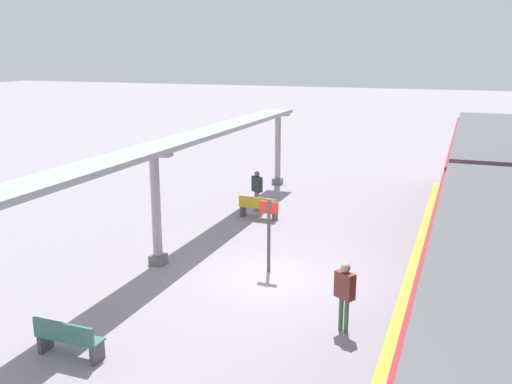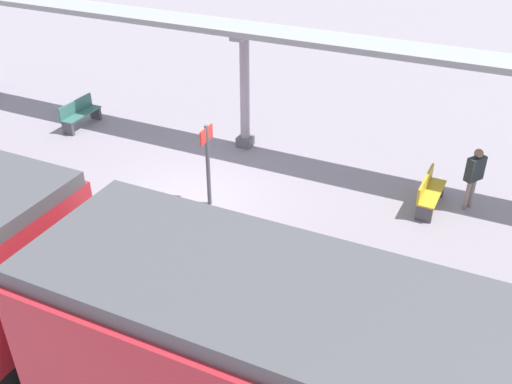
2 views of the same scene
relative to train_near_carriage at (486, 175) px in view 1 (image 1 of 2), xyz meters
name	(u,v)px [view 1 (image 1 of 2)]	position (x,y,z in m)	size (l,w,h in m)	color
ground_plane	(272,278)	(5.65, 8.04, -1.83)	(176.00, 176.00, 0.00)	gray
tactile_edge_strip	(409,298)	(1.86, 8.04, -1.83)	(0.53, 28.45, 0.01)	yellow
trackbed	(485,309)	(-0.01, 8.04, -1.83)	(3.20, 40.45, 0.01)	#38332D
train_near_carriage	(486,175)	(0.00, 0.00, 0.00)	(2.65, 12.93, 3.48)	red
train_far_carriage	(501,345)	(0.00, 13.51, 0.00)	(2.65, 12.93, 3.48)	red
canopy_pillar_nearest	(278,149)	(9.26, -3.26, -0.07)	(1.10, 0.44, 3.46)	slate
canopy_pillar_second	(156,208)	(9.26, 8.20, -0.07)	(1.10, 0.44, 3.46)	slate
canopy_beam	(160,147)	(9.26, 7.85, 1.71)	(1.20, 23.01, 0.16)	#A8AAB2
bench_near_end	(68,339)	(8.27, 13.65, -1.39)	(1.50, 0.45, 0.86)	#3B7167
bench_mid_platform	(258,207)	(8.12, 2.54, -1.39)	(1.52, 0.49, 0.86)	gold
platform_info_sign	(269,228)	(5.93, 7.58, -0.50)	(0.56, 0.10, 2.20)	#4C4C51
passenger_waiting_near_edge	(345,289)	(3.10, 10.44, -0.79)	(0.52, 0.43, 1.67)	#436747
passenger_by_the_benches	(257,186)	(8.52, 1.61, -0.80)	(0.52, 0.44, 1.66)	gray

